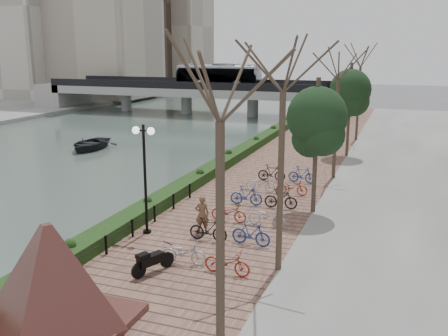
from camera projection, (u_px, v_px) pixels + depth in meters
The scene contains 14 objects.
ground at pixel (61, 271), 19.06m from camera, with size 220.00×220.00×0.00m, color #59595B.
river_water at pixel (99, 139), 46.89m from camera, with size 30.00×130.00×0.02m, color #4B5E54.
promenade at pixel (276, 171), 33.65m from camera, with size 8.00×75.00×0.50m, color brown.
hedge at pixel (240, 152), 36.94m from camera, with size 1.10×56.00×0.60m, color #143413.
chain_fence at pixel (120, 237), 20.22m from camera, with size 0.10×14.10×0.70m.
granite_monument at pixel (51, 278), 13.76m from camera, with size 5.15×5.15×3.20m.
lamppost at pixel (144, 156), 20.87m from camera, with size 1.02×0.32×4.73m.
motorcycle at pixel (153, 260), 17.68m from camera, with size 0.49×1.57×0.98m, color black, non-canonical shape.
pedestrian at pixel (202, 214), 21.48m from camera, with size 0.61×0.40×1.67m, color brown.
bicycle_parking at pixel (255, 206), 23.82m from camera, with size 2.40×14.69×1.00m.
street_trees at pixel (327, 135), 27.11m from camera, with size 3.20×37.12×6.80m.
bridge at pixel (193, 88), 64.07m from camera, with size 36.00×10.77×6.50m.
boat at pixel (89, 144), 41.79m from camera, with size 3.45×4.83×1.00m, color black.
far_buildings at pixel (97, 4), 89.39m from camera, with size 35.00×38.00×38.00m.
Camera 1 is at (11.89, -14.40, 8.29)m, focal length 40.00 mm.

